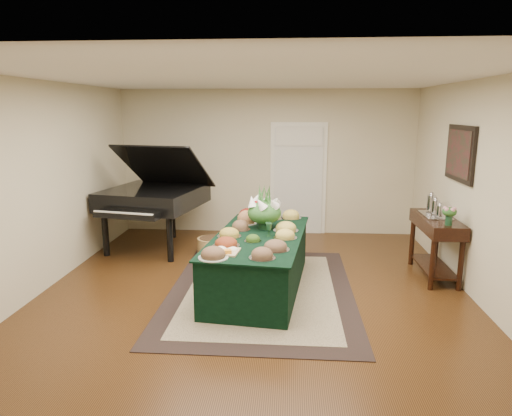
# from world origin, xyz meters

# --- Properties ---
(ground) EXTENTS (6.00, 6.00, 0.00)m
(ground) POSITION_xyz_m (0.00, 0.00, 0.00)
(ground) COLOR black
(ground) RESTS_ON ground
(area_rug) EXTENTS (2.37, 3.32, 0.01)m
(area_rug) POSITION_xyz_m (0.09, 0.03, 0.01)
(area_rug) COLOR black
(area_rug) RESTS_ON ground
(kitchen_doorway) EXTENTS (1.05, 0.07, 2.10)m
(kitchen_doorway) POSITION_xyz_m (0.60, 2.97, 1.02)
(kitchen_doorway) COLOR white
(kitchen_doorway) RESTS_ON ground
(buffet_table) EXTENTS (1.36, 2.44, 0.73)m
(buffet_table) POSITION_xyz_m (0.05, 0.10, 0.37)
(buffet_table) COLOR black
(buffet_table) RESTS_ON ground
(food_platters) EXTENTS (1.17, 2.30, 0.15)m
(food_platters) POSITION_xyz_m (0.02, 0.17, 0.78)
(food_platters) COLOR #BABAC3
(food_platters) RESTS_ON buffet_table
(cutting_board) EXTENTS (0.34, 0.34, 0.10)m
(cutting_board) POSITION_xyz_m (-0.28, -0.63, 0.77)
(cutting_board) COLOR tan
(cutting_board) RESTS_ON buffet_table
(green_goblets) EXTENTS (0.09, 0.12, 0.18)m
(green_goblets) POSITION_xyz_m (0.18, 0.07, 0.82)
(green_goblets) COLOR #16371F
(green_goblets) RESTS_ON buffet_table
(floral_centerpiece) EXTENTS (0.48, 0.48, 0.48)m
(floral_centerpiece) POSITION_xyz_m (0.10, 0.46, 1.01)
(floral_centerpiece) COLOR #16371F
(floral_centerpiece) RESTS_ON buffet_table
(grand_piano) EXTENTS (1.82, 1.97, 1.78)m
(grand_piano) POSITION_xyz_m (-1.83, 1.79, 0.90)
(grand_piano) COLOR black
(grand_piano) RESTS_ON ground
(wicker_basket) EXTENTS (0.45, 0.45, 0.28)m
(wicker_basket) POSITION_xyz_m (-0.82, 1.48, 0.14)
(wicker_basket) COLOR olive
(wicker_basket) RESTS_ON ground
(mahogany_sideboard) EXTENTS (0.45, 1.21, 0.86)m
(mahogany_sideboard) POSITION_xyz_m (2.50, 0.74, 0.67)
(mahogany_sideboard) COLOR black
(mahogany_sideboard) RESTS_ON ground
(tea_service) EXTENTS (0.34, 0.58, 0.30)m
(tea_service) POSITION_xyz_m (2.50, 0.88, 0.98)
(tea_service) COLOR #BABAC3
(tea_service) RESTS_ON mahogany_sideboard
(pink_bouquet) EXTENTS (0.20, 0.20, 0.26)m
(pink_bouquet) POSITION_xyz_m (2.50, 0.29, 1.03)
(pink_bouquet) COLOR #16371F
(pink_bouquet) RESTS_ON mahogany_sideboard
(wall_painting) EXTENTS (0.05, 0.95, 0.75)m
(wall_painting) POSITION_xyz_m (2.72, 0.74, 1.75)
(wall_painting) COLOR black
(wall_painting) RESTS_ON ground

